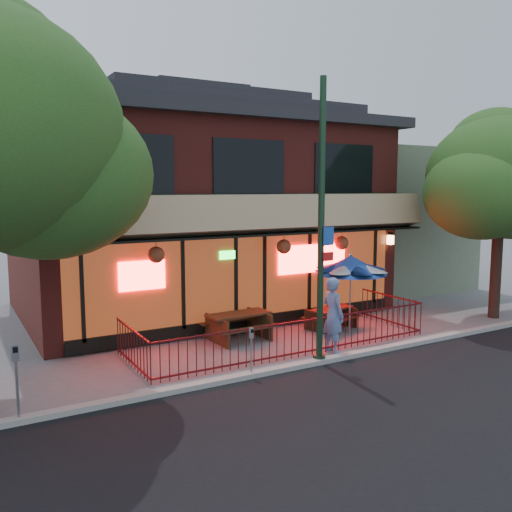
# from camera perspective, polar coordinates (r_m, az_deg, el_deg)

# --- Properties ---
(ground) EXTENTS (80.00, 80.00, 0.00)m
(ground) POSITION_cam_1_polar(r_m,az_deg,el_deg) (14.31, 5.69, -10.63)
(ground) COLOR gray
(ground) RESTS_ON ground
(curb) EXTENTS (80.00, 0.25, 0.12)m
(curb) POSITION_cam_1_polar(r_m,az_deg,el_deg) (13.91, 6.91, -10.91)
(curb) COLOR #999993
(curb) RESTS_ON ground
(restaurant_building) EXTENTS (12.96, 9.49, 8.05)m
(restaurant_building) POSITION_cam_1_polar(r_m,az_deg,el_deg) (19.83, -6.29, 6.44)
(restaurant_building) COLOR maroon
(restaurant_building) RESTS_ON ground
(neighbor_building) EXTENTS (6.00, 7.00, 6.00)m
(neighbor_building) POSITION_cam_1_polar(r_m,az_deg,el_deg) (25.33, 12.20, 3.93)
(neighbor_building) COLOR slate
(neighbor_building) RESTS_ON ground
(patio_fence) EXTENTS (8.44, 2.62, 1.00)m
(patio_fence) POSITION_cam_1_polar(r_m,az_deg,el_deg) (14.52, 4.55, -7.75)
(patio_fence) COLOR #470F12
(patio_fence) RESTS_ON ground
(street_light) EXTENTS (0.43, 0.32, 7.00)m
(street_light) POSITION_cam_1_polar(r_m,az_deg,el_deg) (13.36, 6.87, 1.90)
(street_light) COLOR black
(street_light) RESTS_ON ground
(street_tree_right) EXTENTS (4.80, 4.80, 7.02)m
(street_tree_right) POSITION_cam_1_polar(r_m,az_deg,el_deg) (19.81, 24.30, 8.26)
(street_tree_right) COLOR black
(street_tree_right) RESTS_ON ground
(picnic_table_left) EXTENTS (1.90, 1.49, 0.79)m
(picnic_table_left) POSITION_cam_1_polar(r_m,az_deg,el_deg) (15.72, -1.83, -7.00)
(picnic_table_left) COLOR #402B17
(picnic_table_left) RESTS_ON ground
(picnic_table_right) EXTENTS (1.84, 1.60, 0.67)m
(picnic_table_right) POSITION_cam_1_polar(r_m,az_deg,el_deg) (17.10, 7.89, -6.18)
(picnic_table_right) COLOR #341F12
(picnic_table_right) RESTS_ON ground
(patio_umbrella) EXTENTS (2.14, 2.14, 2.44)m
(patio_umbrella) POSITION_cam_1_polar(r_m,az_deg,el_deg) (16.39, 9.94, -0.93)
(patio_umbrella) COLOR gray
(patio_umbrella) RESTS_ON ground
(pedestrian) EXTENTS (0.51, 0.76, 2.03)m
(pedestrian) POSITION_cam_1_polar(r_m,az_deg,el_deg) (14.58, 8.11, -6.17)
(pedestrian) COLOR #5D7DBA
(pedestrian) RESTS_ON ground
(parking_meter_near) EXTENTS (0.13, 0.12, 1.17)m
(parking_meter_near) POSITION_cam_1_polar(r_m,az_deg,el_deg) (12.65, -0.50, -9.22)
(parking_meter_near) COLOR #9FA3A7
(parking_meter_near) RESTS_ON ground
(parking_meter_far) EXTENTS (0.14, 0.13, 1.52)m
(parking_meter_far) POSITION_cam_1_polar(r_m,az_deg,el_deg) (11.12, -23.93, -10.93)
(parking_meter_far) COLOR gray
(parking_meter_far) RESTS_ON ground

